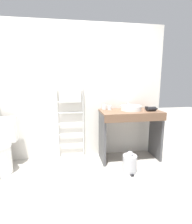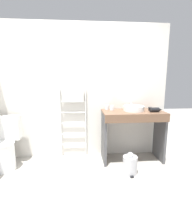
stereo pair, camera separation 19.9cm
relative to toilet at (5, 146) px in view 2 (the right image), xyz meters
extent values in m
plane|color=#A8A399|center=(1.22, -0.89, -0.37)|extent=(12.00, 12.00, 0.00)
cube|color=silver|center=(1.22, 0.42, 0.82)|extent=(3.19, 0.12, 2.39)
cylinder|color=white|center=(0.00, -0.09, -0.15)|extent=(0.35, 0.35, 0.43)
cylinder|color=white|center=(0.00, -0.09, 0.07)|extent=(0.36, 0.36, 0.02)
cube|color=white|center=(0.00, 0.16, 0.26)|extent=(0.41, 0.18, 0.40)
cylinder|color=silver|center=(0.00, 0.16, 0.46)|extent=(0.05, 0.05, 0.01)
cylinder|color=silver|center=(0.87, 0.33, 0.28)|extent=(0.02, 0.02, 1.29)
cylinder|color=silver|center=(1.33, 0.33, 0.28)|extent=(0.02, 0.02, 1.29)
cylinder|color=silver|center=(1.10, 0.33, -0.14)|extent=(0.45, 0.02, 0.02)
cylinder|color=silver|center=(1.10, 0.33, 0.07)|extent=(0.45, 0.02, 0.02)
cylinder|color=silver|center=(1.10, 0.33, 0.27)|extent=(0.45, 0.02, 0.02)
cylinder|color=silver|center=(1.10, 0.33, 0.47)|extent=(0.45, 0.02, 0.02)
cylinder|color=silver|center=(1.10, 0.33, 0.67)|extent=(0.45, 0.02, 0.02)
cylinder|color=silver|center=(1.10, 0.33, 0.87)|extent=(0.45, 0.02, 0.02)
cube|color=silver|center=(1.10, 0.30, 0.77)|extent=(0.38, 0.04, 0.22)
cube|color=brown|center=(2.13, 0.08, 0.50)|extent=(1.05, 0.54, 0.03)
cube|color=brown|center=(2.13, -0.18, 0.44)|extent=(1.05, 0.02, 0.10)
cube|color=#4C4C4F|center=(1.63, 0.08, 0.06)|extent=(0.04, 0.46, 0.86)
cube|color=#4C4C4F|center=(2.63, 0.08, 0.06)|extent=(0.04, 0.46, 0.86)
cylinder|color=white|center=(2.15, 0.12, 0.56)|extent=(0.36, 0.36, 0.08)
cylinder|color=silver|center=(2.15, 0.12, 0.60)|extent=(0.29, 0.29, 0.01)
cylinder|color=silver|center=(2.15, 0.32, 0.58)|extent=(0.02, 0.02, 0.11)
cylinder|color=silver|center=(2.15, 0.28, 0.62)|extent=(0.02, 0.09, 0.02)
cylinder|color=white|center=(1.70, 0.28, 0.56)|extent=(0.07, 0.07, 0.08)
cylinder|color=white|center=(1.78, 0.21, 0.56)|extent=(0.07, 0.07, 0.08)
cylinder|color=black|center=(2.46, -0.02, 0.56)|extent=(0.15, 0.08, 0.08)
cone|color=black|center=(2.56, -0.02, 0.56)|extent=(0.05, 0.07, 0.07)
cube|color=black|center=(2.43, 0.06, 0.56)|extent=(0.05, 0.09, 0.05)
cylinder|color=#B7B7BC|center=(1.98, -0.37, -0.23)|extent=(0.22, 0.22, 0.27)
sphere|color=#B7B7BC|center=(1.98, -0.37, -0.07)|extent=(0.10, 0.10, 0.10)
cube|color=black|center=(1.98, -0.50, -0.36)|extent=(0.05, 0.04, 0.02)
camera|label=1|loc=(1.04, -2.76, 1.08)|focal=28.00mm
camera|label=2|loc=(1.24, -2.79, 1.08)|focal=28.00mm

